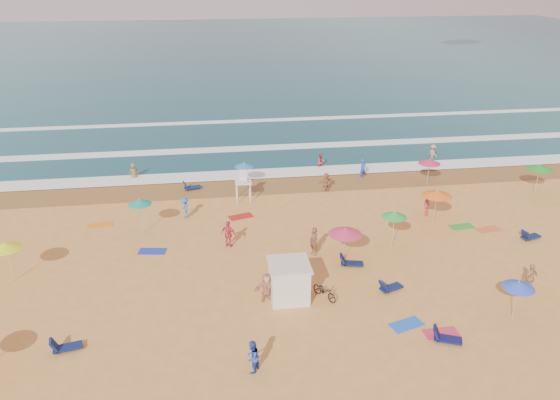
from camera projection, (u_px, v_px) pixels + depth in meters
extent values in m
plane|color=gold|center=(274.00, 263.00, 32.94)|extent=(220.00, 220.00, 0.00)
cube|color=#0C4756|center=(220.00, 53.00, 109.16)|extent=(220.00, 140.00, 0.18)
plane|color=olive|center=(254.00, 186.00, 44.28)|extent=(220.00, 220.00, 0.00)
cube|color=white|center=(252.00, 174.00, 46.51)|extent=(200.00, 2.20, 0.05)
cube|color=white|center=(245.00, 149.00, 52.86)|extent=(200.00, 1.60, 0.05)
cube|color=white|center=(238.00, 121.00, 61.94)|extent=(200.00, 1.20, 0.05)
cube|color=silver|center=(289.00, 282.00, 29.15)|extent=(2.00, 2.00, 2.00)
cube|color=silver|center=(289.00, 265.00, 28.73)|extent=(2.20, 2.20, 0.12)
imported|color=black|center=(325.00, 291.00, 29.34)|extent=(1.40, 1.75, 0.89)
cone|color=#C42B4F|center=(430.00, 162.00, 43.80)|extent=(1.76, 1.76, 0.35)
cone|color=#DEF119|center=(6.00, 246.00, 30.18)|extent=(1.71, 1.71, 0.35)
cone|color=#129278|center=(140.00, 202.00, 35.65)|extent=(1.53, 1.53, 0.35)
cone|color=#CE2D57|center=(345.00, 231.00, 32.48)|extent=(2.04, 2.04, 0.35)
cone|color=orange|center=(437.00, 193.00, 36.86)|extent=(2.03, 2.03, 0.35)
cone|color=blue|center=(244.00, 165.00, 43.42)|extent=(1.53, 1.53, 0.35)
cone|color=blue|center=(519.00, 285.00, 27.17)|extent=(1.61, 1.61, 0.35)
cone|color=green|center=(394.00, 214.00, 33.86)|extent=(1.56, 1.56, 0.35)
cone|color=#229325|center=(540.00, 167.00, 41.86)|extent=(1.98, 1.98, 0.35)
cube|color=#0F1B4F|center=(68.00, 347.00, 25.49)|extent=(1.39, 0.82, 0.34)
cube|color=#0D1A45|center=(352.00, 263.00, 32.58)|extent=(1.39, 0.83, 0.34)
cube|color=#0F134E|center=(448.00, 339.00, 26.02)|extent=(1.42, 1.03, 0.34)
cube|color=#101A52|center=(391.00, 288.00, 30.15)|extent=(1.41, 0.99, 0.34)
cube|color=#0F1E4D|center=(531.00, 237.00, 35.74)|extent=(1.41, 0.91, 0.34)
cube|color=navy|center=(193.00, 187.00, 43.58)|extent=(1.40, 0.88, 0.34)
cube|color=#1E30C1|center=(152.00, 251.00, 34.26)|extent=(1.81, 1.11, 0.03)
cube|color=orange|center=(100.00, 225.00, 37.66)|extent=(1.79, 1.04, 0.03)
cube|color=#CD304C|center=(441.00, 333.00, 26.70)|extent=(1.72, 0.89, 0.03)
cube|color=red|center=(241.00, 217.00, 38.93)|extent=(1.87, 1.30, 0.03)
cube|color=blue|center=(406.00, 324.00, 27.34)|extent=(1.88, 1.34, 0.03)
cube|color=green|center=(462.00, 227.00, 37.45)|extent=(1.78, 1.03, 0.03)
cube|color=#D26231|center=(488.00, 229.00, 37.05)|extent=(1.82, 1.12, 0.03)
imported|color=#AE7350|center=(326.00, 182.00, 43.04)|extent=(1.44, 1.07, 1.51)
imported|color=tan|center=(433.00, 153.00, 50.01)|extent=(0.92, 1.22, 1.67)
imported|color=tan|center=(531.00, 278.00, 29.79)|extent=(1.08, 0.76, 1.71)
imported|color=#DC3753|center=(229.00, 234.00, 34.51)|extent=(1.12, 0.93, 1.79)
imported|color=#C23043|center=(321.00, 162.00, 47.95)|extent=(0.93, 0.83, 1.58)
imported|color=blue|center=(363.00, 169.00, 45.53)|extent=(0.74, 0.67, 1.70)
imported|color=tan|center=(267.00, 287.00, 28.97)|extent=(1.61, 0.85, 1.66)
imported|color=blue|center=(185.00, 208.00, 38.50)|extent=(0.73, 1.06, 1.51)
imported|color=brown|center=(134.00, 172.00, 45.63)|extent=(0.89, 0.71, 1.60)
imported|color=brown|center=(314.00, 241.00, 33.56)|extent=(0.67, 0.79, 1.83)
imported|color=#C23048|center=(428.00, 204.00, 38.76)|extent=(1.14, 1.32, 1.78)
imported|color=blue|center=(252.00, 357.00, 23.92)|extent=(0.92, 0.98, 1.59)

